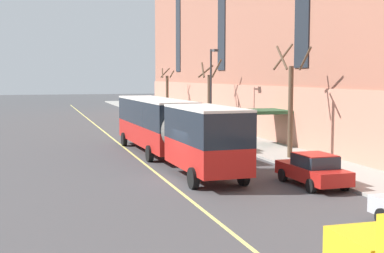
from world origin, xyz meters
name	(u,v)px	position (x,y,z in m)	size (l,w,h in m)	color
ground_plane	(183,180)	(0.00, 0.00, 0.00)	(260.00, 260.00, 0.00)	#424244
sidewalk	(310,162)	(8.71, 3.00, 0.07)	(4.26, 160.00, 0.15)	#9E9B93
city_bus	(169,126)	(0.86, 6.24, 2.13)	(3.45, 19.42, 3.67)	red
parked_car_black_1	(192,129)	(5.44, 16.80, 0.78)	(2.04, 4.60, 1.56)	black
parked_car_green_2	(150,116)	(5.24, 32.57, 0.78)	(2.08, 4.79, 1.56)	#23603D
parked_car_green_4	(225,140)	(5.47, 8.99, 0.78)	(2.02, 4.69, 1.56)	#23603D
parked_car_red_5	(313,170)	(5.51, -3.06, 0.78)	(1.99, 4.41, 1.56)	#B21E19
parked_car_champagne_6	(167,121)	(5.51, 25.81, 0.78)	(2.03, 4.68, 1.56)	#BCAD89
street_tree_mid_block	(290,102)	(8.15, 4.58, 3.59)	(2.05, 2.04, 7.07)	brown
street_tree_far_uptown	(209,97)	(8.16, 20.57, 3.27)	(1.89, 1.62, 6.54)	brown
street_tree_far_downtown	(167,93)	(8.14, 36.52, 3.12)	(1.49, 1.33, 6.02)	brown
street_lamp	(212,83)	(7.18, 16.97, 4.57)	(0.36, 1.48, 7.26)	#2D2D30
fire_hydrant	(294,159)	(7.08, 1.95, 0.49)	(0.42, 0.24, 0.72)	red
lane_centerline	(154,171)	(-0.84, 3.00, 0.00)	(0.16, 140.00, 0.01)	#E0D66B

